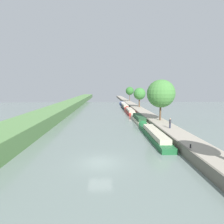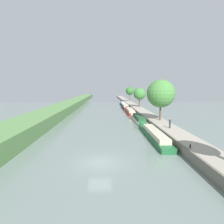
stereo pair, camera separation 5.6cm
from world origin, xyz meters
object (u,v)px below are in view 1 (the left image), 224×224
at_px(narrowboat_red, 129,111).
at_px(person_walking, 170,123).
at_px(mooring_bollard_far, 125,101).
at_px(narrowboat_blue, 123,104).
at_px(narrowboat_green, 153,134).
at_px(mooring_bollard_near, 190,146).
at_px(narrowboat_black, 125,106).
at_px(narrowboat_cream, 138,118).

height_order(narrowboat_red, person_walking, person_walking).
relative_size(narrowboat_red, mooring_bollard_far, 32.45).
bearing_deg(narrowboat_blue, person_walking, -86.85).
relative_size(narrowboat_green, mooring_bollard_far, 34.87).
height_order(narrowboat_blue, mooring_bollard_near, mooring_bollard_near).
relative_size(narrowboat_blue, mooring_bollard_near, 28.56).
xyz_separation_m(narrowboat_green, narrowboat_blue, (0.24, 54.32, -0.04)).
distance_m(narrowboat_black, narrowboat_blue, 12.58).
bearing_deg(mooring_bollard_far, narrowboat_red, -93.63).
bearing_deg(narrowboat_red, narrowboat_blue, 89.32).
xyz_separation_m(narrowboat_black, mooring_bollard_near, (2.01, -50.61, 0.75)).
relative_size(person_walking, mooring_bollard_far, 3.69).
bearing_deg(narrowboat_blue, mooring_bollard_near, -88.46).
bearing_deg(mooring_bollard_far, narrowboat_blue, -106.76).
height_order(narrowboat_cream, narrowboat_red, narrowboat_cream).
xyz_separation_m(narrowboat_cream, mooring_bollard_near, (1.75, -23.44, 0.77)).
xyz_separation_m(person_walking, mooring_bollard_far, (-1.22, 58.67, -0.65)).
xyz_separation_m(narrowboat_green, mooring_bollard_near, (1.93, -8.87, 0.81)).
relative_size(narrowboat_black, narrowboat_blue, 0.91).
bearing_deg(narrowboat_black, narrowboat_green, -89.89).
bearing_deg(narrowboat_black, person_walking, -85.43).
bearing_deg(person_walking, narrowboat_cream, 102.62).
xyz_separation_m(narrowboat_cream, mooring_bollard_far, (1.75, 45.38, 0.77)).
bearing_deg(person_walking, narrowboat_blue, 93.15).
relative_size(narrowboat_black, mooring_bollard_near, 26.06).
bearing_deg(mooring_bollard_far, narrowboat_green, -91.84).
bearing_deg(mooring_bollard_near, person_walking, 83.13).
distance_m(narrowboat_cream, narrowboat_red, 13.77).
height_order(narrowboat_cream, narrowboat_blue, narrowboat_cream).
xyz_separation_m(narrowboat_black, narrowboat_blue, (0.32, 12.57, -0.09)).
xyz_separation_m(narrowboat_red, mooring_bollard_near, (2.00, -37.20, 0.79)).
bearing_deg(mooring_bollard_far, mooring_bollard_near, -90.00).
relative_size(person_walking, mooring_bollard_near, 3.69).
bearing_deg(narrowboat_red, narrowboat_cream, -88.96).
bearing_deg(narrowboat_blue, mooring_bollard_far, 73.24).
distance_m(narrowboat_green, narrowboat_blue, 54.32).
bearing_deg(narrowboat_red, narrowboat_green, -89.85).
xyz_separation_m(narrowboat_cream, narrowboat_red, (-0.25, 13.76, -0.01)).
bearing_deg(narrowboat_cream, mooring_bollard_near, -85.72).
bearing_deg(mooring_bollard_near, narrowboat_cream, 94.28).
distance_m(narrowboat_cream, mooring_bollard_far, 45.42).
xyz_separation_m(narrowboat_cream, person_walking, (2.98, -13.29, 1.42)).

